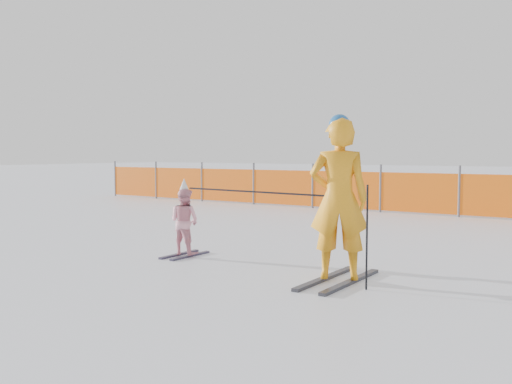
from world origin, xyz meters
The scene contains 5 objects.
ground centered at (0.00, 0.00, 0.00)m, with size 120.00×120.00×0.00m, color white.
adult centered at (1.55, -0.02, 1.01)m, with size 0.83×1.52×2.02m.
child centered at (-1.13, 0.24, 0.54)m, with size 0.50×0.84×1.18m.
ski_poles centered at (0.80, 0.00, 0.89)m, with size 3.01×0.47×1.20m.
safety_fence centered at (-2.82, 7.90, 0.56)m, with size 16.51×0.06×1.25m.
Camera 1 is at (4.52, -6.24, 1.57)m, focal length 40.00 mm.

